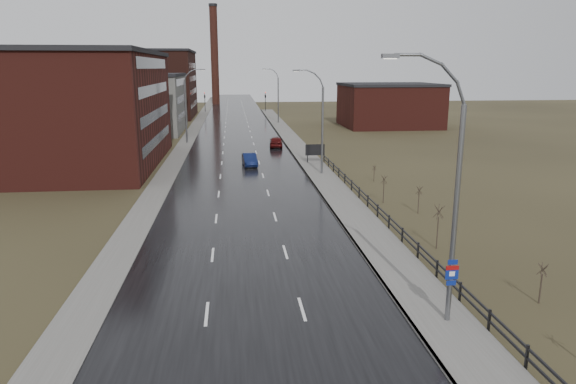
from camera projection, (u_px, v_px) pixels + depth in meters
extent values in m
plane|color=#2D2819|center=(259.00, 358.00, 20.90)|extent=(320.00, 320.00, 0.00)
cube|color=black|center=(239.00, 144.00, 78.86)|extent=(14.00, 300.00, 0.06)
cube|color=#595651|center=(321.00, 176.00, 55.59)|extent=(3.20, 180.00, 0.18)
cube|color=slate|center=(308.00, 176.00, 55.43)|extent=(0.16, 180.00, 0.18)
cube|color=#595651|center=(185.00, 145.00, 78.00)|extent=(2.40, 260.00, 0.12)
cube|color=#471914|center=(61.00, 111.00, 60.66)|extent=(22.00, 28.00, 13.00)
cube|color=black|center=(55.00, 52.00, 59.06)|extent=(22.44, 28.56, 0.50)
cube|color=black|center=(158.00, 139.00, 62.62)|extent=(0.06, 22.40, 1.20)
cube|color=black|center=(156.00, 114.00, 61.92)|extent=(0.06, 22.40, 1.20)
cube|color=black|center=(155.00, 89.00, 61.21)|extent=(0.06, 22.40, 1.20)
cube|color=black|center=(153.00, 63.00, 60.50)|extent=(0.06, 22.40, 1.20)
cube|color=slate|center=(137.00, 104.00, 93.21)|extent=(16.00, 20.00, 10.00)
cube|color=black|center=(135.00, 75.00, 91.97)|extent=(16.32, 20.40, 0.50)
cube|color=black|center=(182.00, 115.00, 94.51)|extent=(0.06, 16.00, 1.20)
cube|color=black|center=(182.00, 99.00, 93.80)|extent=(0.06, 16.00, 1.20)
cube|color=black|center=(181.00, 82.00, 93.09)|extent=(0.06, 16.00, 1.20)
cube|color=#331611|center=(137.00, 85.00, 121.08)|extent=(26.00, 24.00, 15.00)
cube|color=black|center=(135.00, 51.00, 119.25)|extent=(26.52, 24.48, 0.50)
cube|color=black|center=(194.00, 104.00, 123.49)|extent=(0.06, 19.20, 1.20)
cube|color=black|center=(193.00, 91.00, 122.78)|extent=(0.06, 19.20, 1.20)
cube|color=black|center=(193.00, 78.00, 122.08)|extent=(0.06, 19.20, 1.20)
cube|color=black|center=(192.00, 65.00, 121.37)|extent=(0.06, 19.20, 1.20)
cube|color=#471914|center=(389.00, 106.00, 102.33)|extent=(18.00, 16.00, 8.00)
cube|color=black|center=(390.00, 85.00, 101.33)|extent=(18.36, 16.32, 0.50)
cylinder|color=#331611|center=(215.00, 56.00, 161.66)|extent=(2.40, 2.40, 30.00)
cylinder|color=black|center=(213.00, 5.00, 158.04)|extent=(2.70, 2.70, 0.80)
cylinder|color=slate|center=(455.00, 220.00, 22.56)|extent=(0.24, 0.24, 10.00)
cylinder|color=slate|center=(461.00, 94.00, 21.26)|extent=(0.57, 0.14, 1.12)
cylinder|color=slate|center=(450.00, 73.00, 21.01)|extent=(0.91, 0.14, 0.91)
cylinder|color=slate|center=(431.00, 60.00, 20.79)|extent=(1.12, 0.14, 0.57)
cylinder|color=slate|center=(409.00, 55.00, 20.65)|extent=(1.15, 0.14, 0.14)
cube|color=slate|center=(390.00, 56.00, 20.58)|extent=(0.70, 0.28, 0.18)
cube|color=silver|center=(390.00, 59.00, 20.60)|extent=(0.50, 0.20, 0.04)
cube|color=navy|center=(453.00, 262.00, 22.91)|extent=(0.45, 0.04, 0.22)
cube|color=navy|center=(452.00, 273.00, 23.03)|extent=(0.60, 0.04, 0.65)
cube|color=maroon|center=(452.00, 268.00, 22.96)|extent=(0.60, 0.04, 0.20)
cube|color=navy|center=(451.00, 283.00, 23.15)|extent=(0.45, 0.04, 0.22)
cube|color=silver|center=(452.00, 274.00, 23.02)|extent=(0.26, 0.02, 0.22)
cylinder|color=slate|center=(322.00, 132.00, 55.47)|extent=(0.24, 0.24, 9.50)
cylinder|color=slate|center=(322.00, 83.00, 54.24)|extent=(0.51, 0.14, 0.98)
cylinder|color=slate|center=(317.00, 76.00, 54.02)|extent=(0.81, 0.14, 0.81)
cylinder|color=slate|center=(311.00, 72.00, 53.83)|extent=(0.98, 0.14, 0.51)
cylinder|color=slate|center=(303.00, 70.00, 53.71)|extent=(1.01, 0.14, 0.14)
cube|color=slate|center=(296.00, 71.00, 53.65)|extent=(0.70, 0.28, 0.18)
cube|color=silver|center=(296.00, 72.00, 53.67)|extent=(0.50, 0.20, 0.04)
cylinder|color=slate|center=(186.00, 113.00, 78.85)|extent=(0.24, 0.24, 9.50)
cylinder|color=slate|center=(185.00, 78.00, 77.65)|extent=(0.51, 0.14, 0.98)
cylinder|color=slate|center=(188.00, 74.00, 77.53)|extent=(0.81, 0.14, 0.81)
cylinder|color=slate|center=(193.00, 70.00, 77.49)|extent=(0.98, 0.14, 0.51)
cylinder|color=slate|center=(198.00, 69.00, 77.54)|extent=(1.01, 0.14, 0.14)
cube|color=slate|center=(203.00, 70.00, 77.62)|extent=(0.70, 0.28, 0.18)
cube|color=silver|center=(203.00, 70.00, 77.64)|extent=(0.50, 0.20, 0.04)
cylinder|color=slate|center=(278.00, 101.00, 107.65)|extent=(0.24, 0.24, 9.50)
cylinder|color=slate|center=(277.00, 76.00, 106.41)|extent=(0.51, 0.14, 0.98)
cylinder|color=slate|center=(275.00, 72.00, 106.19)|extent=(0.81, 0.14, 0.81)
cylinder|color=slate|center=(272.00, 70.00, 106.01)|extent=(0.98, 0.14, 0.51)
cylinder|color=slate|center=(267.00, 69.00, 105.88)|extent=(1.01, 0.14, 0.14)
cube|color=slate|center=(264.00, 69.00, 105.82)|extent=(0.70, 0.28, 0.18)
cube|color=silver|center=(264.00, 70.00, 105.84)|extent=(0.50, 0.20, 0.04)
cube|color=black|center=(527.00, 358.00, 19.91)|extent=(0.10, 0.10, 1.10)
cube|color=black|center=(489.00, 321.00, 22.80)|extent=(0.10, 0.10, 1.10)
cube|color=black|center=(460.00, 292.00, 25.70)|extent=(0.10, 0.10, 1.10)
cube|color=black|center=(437.00, 269.00, 28.60)|extent=(0.10, 0.10, 1.10)
cube|color=black|center=(418.00, 251.00, 31.50)|extent=(0.10, 0.10, 1.10)
cube|color=black|center=(402.00, 235.00, 34.40)|extent=(0.10, 0.10, 1.10)
cube|color=black|center=(389.00, 222.00, 37.30)|extent=(0.10, 0.10, 1.10)
cube|color=black|center=(378.00, 211.00, 40.20)|extent=(0.10, 0.10, 1.10)
cube|color=black|center=(368.00, 202.00, 43.09)|extent=(0.10, 0.10, 1.10)
cube|color=black|center=(359.00, 193.00, 45.99)|extent=(0.10, 0.10, 1.10)
cube|color=black|center=(352.00, 186.00, 48.89)|extent=(0.10, 0.10, 1.10)
cube|color=black|center=(345.00, 179.00, 51.79)|extent=(0.10, 0.10, 1.10)
cube|color=black|center=(339.00, 173.00, 54.69)|extent=(0.10, 0.10, 1.10)
cube|color=black|center=(333.00, 168.00, 57.59)|extent=(0.10, 0.10, 1.10)
cube|color=black|center=(329.00, 163.00, 60.49)|extent=(0.10, 0.10, 1.10)
cube|color=black|center=(324.00, 159.00, 63.38)|extent=(0.10, 0.10, 1.10)
cube|color=black|center=(380.00, 208.00, 39.62)|extent=(0.08, 53.00, 0.10)
cube|color=black|center=(379.00, 213.00, 39.71)|extent=(0.08, 53.00, 0.10)
cylinder|color=#382D23|center=(540.00, 289.00, 25.56)|extent=(0.08, 0.08, 1.56)
cylinder|color=#382D23|center=(544.00, 270.00, 25.33)|extent=(0.04, 0.53, 0.62)
cylinder|color=#382D23|center=(543.00, 269.00, 25.37)|extent=(0.50, 0.20, 0.63)
cylinder|color=#382D23|center=(542.00, 270.00, 25.35)|extent=(0.30, 0.45, 0.64)
cylinder|color=#382D23|center=(542.00, 270.00, 25.29)|extent=(0.30, 0.45, 0.64)
cylinder|color=#382D23|center=(544.00, 270.00, 25.28)|extent=(0.50, 0.20, 0.63)
cylinder|color=#382D23|center=(437.00, 233.00, 33.26)|extent=(0.08, 0.08, 2.17)
cylinder|color=#382D23|center=(440.00, 212.00, 32.93)|extent=(0.04, 0.73, 0.85)
cylinder|color=#382D23|center=(439.00, 212.00, 32.97)|extent=(0.69, 0.27, 0.86)
cylinder|color=#382D23|center=(438.00, 212.00, 32.95)|extent=(0.41, 0.61, 0.87)
cylinder|color=#382D23|center=(438.00, 212.00, 32.89)|extent=(0.41, 0.61, 0.87)
cylinder|color=#382D23|center=(439.00, 212.00, 32.88)|extent=(0.69, 0.27, 0.86)
cylinder|color=#382D23|center=(418.00, 203.00, 41.40)|extent=(0.08, 0.08, 1.67)
cylinder|color=#382D23|center=(420.00, 190.00, 41.14)|extent=(0.04, 0.56, 0.66)
cylinder|color=#382D23|center=(419.00, 190.00, 41.19)|extent=(0.54, 0.21, 0.67)
cylinder|color=#382D23|center=(419.00, 190.00, 41.16)|extent=(0.32, 0.48, 0.68)
cylinder|color=#382D23|center=(419.00, 191.00, 41.11)|extent=(0.32, 0.48, 0.68)
cylinder|color=#382D23|center=(420.00, 191.00, 41.10)|extent=(0.54, 0.21, 0.67)
cylinder|color=#382D23|center=(384.00, 193.00, 44.63)|extent=(0.08, 0.08, 1.81)
cylinder|color=#382D23|center=(385.00, 180.00, 44.35)|extent=(0.04, 0.61, 0.72)
cylinder|color=#382D23|center=(384.00, 179.00, 44.40)|extent=(0.58, 0.23, 0.72)
cylinder|color=#382D23|center=(384.00, 180.00, 44.37)|extent=(0.35, 0.52, 0.73)
cylinder|color=#382D23|center=(384.00, 180.00, 44.32)|extent=(0.35, 0.52, 0.73)
cylinder|color=#382D23|center=(384.00, 180.00, 44.31)|extent=(0.58, 0.23, 0.72)
cylinder|color=#382D23|center=(374.00, 175.00, 53.21)|extent=(0.08, 0.08, 1.25)
cylinder|color=#382D23|center=(375.00, 168.00, 53.03)|extent=(0.04, 0.43, 0.50)
cylinder|color=#382D23|center=(374.00, 168.00, 53.07)|extent=(0.41, 0.17, 0.51)
cylinder|color=#382D23|center=(374.00, 168.00, 53.05)|extent=(0.25, 0.36, 0.51)
cylinder|color=#382D23|center=(374.00, 168.00, 52.99)|extent=(0.25, 0.36, 0.51)
cylinder|color=#382D23|center=(375.00, 168.00, 52.98)|extent=(0.41, 0.17, 0.51)
cube|color=black|center=(307.00, 157.00, 62.86)|extent=(0.10, 0.10, 1.80)
cube|color=black|center=(322.00, 156.00, 63.05)|extent=(0.10, 0.10, 1.80)
cube|color=silver|center=(315.00, 150.00, 62.71)|extent=(2.28, 0.08, 1.26)
cube|color=black|center=(315.00, 150.00, 62.66)|extent=(2.38, 0.04, 1.36)
cylinder|color=black|center=(205.00, 102.00, 135.39)|extent=(0.16, 0.16, 5.20)
imported|color=black|center=(205.00, 94.00, 134.88)|extent=(0.58, 2.73, 1.10)
sphere|color=#FF190C|center=(205.00, 93.00, 134.67)|extent=(0.18, 0.18, 0.18)
cylinder|color=black|center=(265.00, 102.00, 137.05)|extent=(0.16, 0.16, 5.20)
imported|color=black|center=(265.00, 94.00, 136.55)|extent=(0.58, 2.73, 1.10)
sphere|color=#FF190C|center=(265.00, 93.00, 136.33)|extent=(0.18, 0.18, 0.18)
imported|color=#0C163E|center=(250.00, 160.00, 61.41)|extent=(1.88, 4.57, 1.47)
imported|color=#460B0B|center=(276.00, 142.00, 75.93)|extent=(2.30, 4.87, 1.61)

